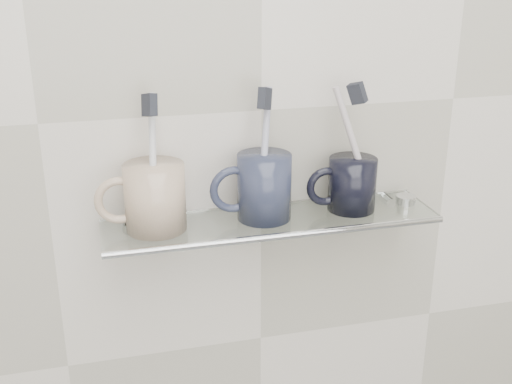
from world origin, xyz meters
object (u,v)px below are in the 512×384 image
object	(u,v)px
mug_center	(264,187)
mug_left	(155,197)
shelf_glass	(272,221)
mug_right	(352,184)

from	to	relation	value
mug_center	mug_left	bearing A→B (deg)	162.90
mug_left	mug_center	size ratio (longest dim) A/B	0.98
shelf_glass	mug_center	world-z (taller)	mug_center
mug_left	mug_right	distance (m)	0.30
shelf_glass	mug_right	distance (m)	0.14
shelf_glass	mug_center	distance (m)	0.05
mug_center	mug_right	distance (m)	0.14
mug_left	mug_right	xyz separation A→B (m)	(0.30, 0.00, -0.01)
shelf_glass	mug_center	bearing A→B (deg)	154.42
mug_right	mug_center	bearing A→B (deg)	171.36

